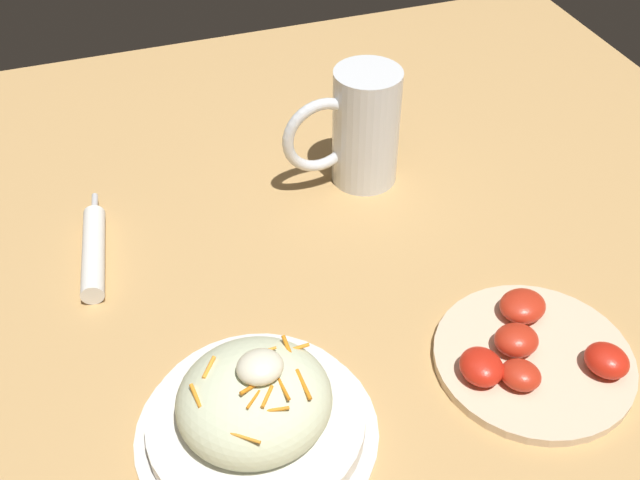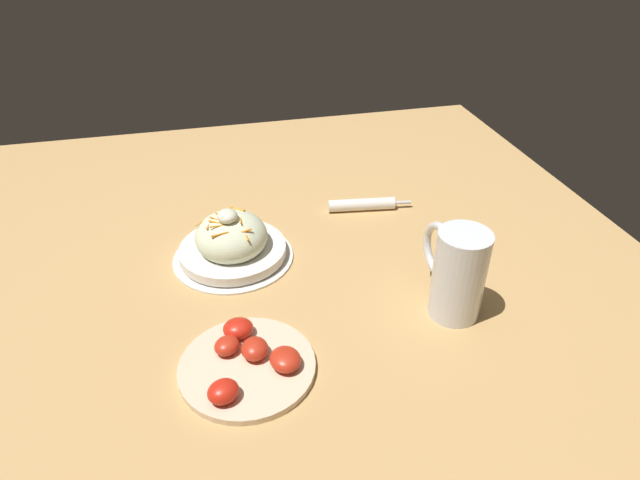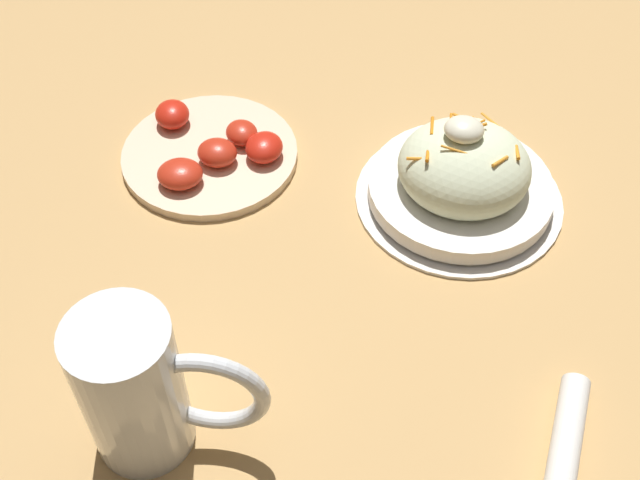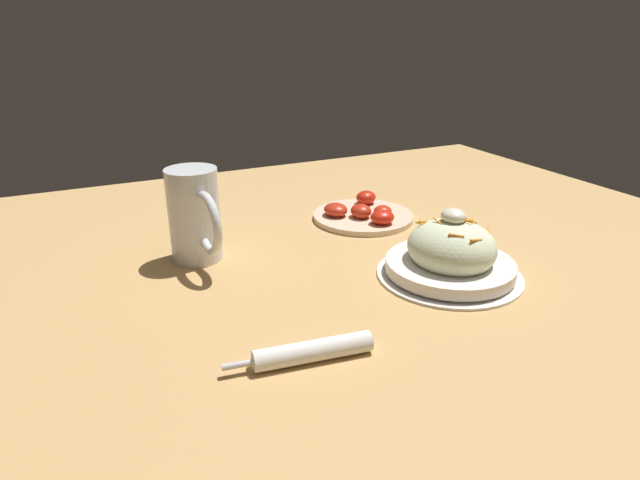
{
  "view_description": "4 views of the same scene",
  "coord_description": "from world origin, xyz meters",
  "px_view_note": "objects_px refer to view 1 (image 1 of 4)",
  "views": [
    {
      "loc": [
        0.13,
        0.49,
        0.61
      ],
      "look_at": [
        -0.06,
        -0.07,
        0.09
      ],
      "focal_mm": 43.46,
      "sensor_mm": 36.0,
      "label": 1
    },
    {
      "loc": [
        -0.8,
        0.11,
        0.6
      ],
      "look_at": [
        -0.04,
        -0.07,
        0.08
      ],
      "focal_mm": 30.42,
      "sensor_mm": 36.0,
      "label": 2
    },
    {
      "loc": [
        0.02,
        -0.57,
        0.64
      ],
      "look_at": [
        -0.08,
        -0.06,
        0.06
      ],
      "focal_mm": 45.63,
      "sensor_mm": 36.0,
      "label": 3
    },
    {
      "loc": [
        0.66,
        -0.45,
        0.38
      ],
      "look_at": [
        -0.06,
        -0.1,
        0.05
      ],
      "focal_mm": 30.62,
      "sensor_mm": 36.0,
      "label": 4
    }
  ],
  "objects_px": {
    "salad_plate": "(255,411)",
    "tomato_plate": "(532,354)",
    "beer_mug": "(362,134)",
    "napkin_roll": "(94,251)"
  },
  "relations": [
    {
      "from": "tomato_plate",
      "to": "salad_plate",
      "type": "bearing_deg",
      "value": -1.68
    },
    {
      "from": "beer_mug",
      "to": "tomato_plate",
      "type": "height_order",
      "value": "beer_mug"
    },
    {
      "from": "salad_plate",
      "to": "napkin_roll",
      "type": "height_order",
      "value": "salad_plate"
    },
    {
      "from": "salad_plate",
      "to": "napkin_roll",
      "type": "bearing_deg",
      "value": -68.64
    },
    {
      "from": "salad_plate",
      "to": "tomato_plate",
      "type": "relative_size",
      "value": 1.12
    },
    {
      "from": "beer_mug",
      "to": "napkin_roll",
      "type": "relative_size",
      "value": 0.86
    },
    {
      "from": "beer_mug",
      "to": "napkin_roll",
      "type": "height_order",
      "value": "beer_mug"
    },
    {
      "from": "beer_mug",
      "to": "tomato_plate",
      "type": "distance_m",
      "value": 0.35
    },
    {
      "from": "beer_mug",
      "to": "napkin_roll",
      "type": "distance_m",
      "value": 0.36
    },
    {
      "from": "beer_mug",
      "to": "tomato_plate",
      "type": "xyz_separation_m",
      "value": [
        -0.05,
        0.35,
        -0.06
      ]
    }
  ]
}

